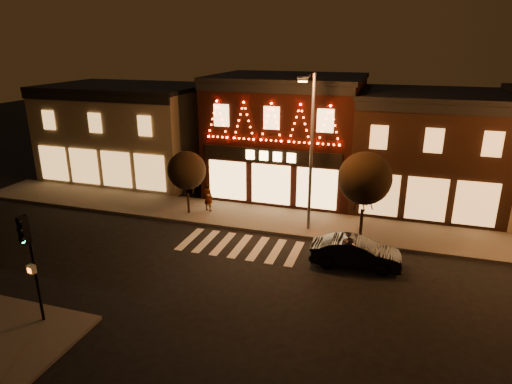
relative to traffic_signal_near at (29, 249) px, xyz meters
The scene contains 11 objects.
ground 7.82m from the traffic_signal_near, 45.15° to the left, with size 120.00×120.00×0.00m, color black.
sidewalk_far 15.14m from the traffic_signal_near, 61.74° to the left, with size 44.00×4.00×0.15m, color #47423D.
building_left 20.64m from the traffic_signal_near, 112.80° to the left, with size 12.20×8.28×7.30m.
building_pulp 19.67m from the traffic_signal_near, 75.25° to the left, with size 10.20×8.34×8.30m.
building_right_a 23.92m from the traffic_signal_near, 52.67° to the left, with size 9.20×8.28×7.50m.
traffic_signal_near is the anchor object (origin of this frame).
streetlamp_mid 14.51m from the traffic_signal_near, 55.94° to the left, with size 0.62×2.02×8.78m.
tree_left 12.37m from the traffic_signal_near, 88.42° to the left, with size 2.38×2.38×3.98m.
tree_right 16.34m from the traffic_signal_near, 47.32° to the left, with size 2.88×2.88×4.82m.
dark_sedan 14.31m from the traffic_signal_near, 37.77° to the left, with size 1.52×4.37×1.44m, color black.
pedestrian 13.35m from the traffic_signal_near, 83.94° to the left, with size 0.67×0.44×1.84m, color gray.
Camera 1 is at (7.49, -16.67, 10.53)m, focal length 31.43 mm.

